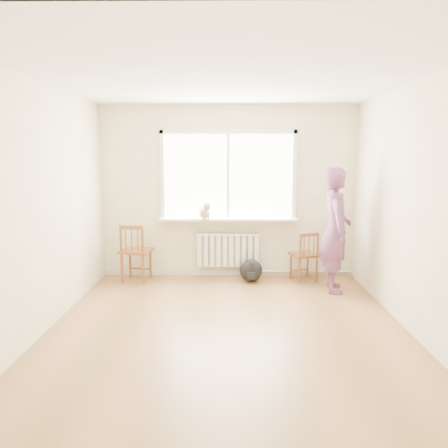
{
  "coord_description": "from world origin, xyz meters",
  "views": [
    {
      "loc": [
        0.02,
        -4.62,
        1.92
      ],
      "look_at": [
        -0.05,
        1.2,
        1.0
      ],
      "focal_mm": 35.0,
      "sensor_mm": 36.0,
      "label": 1
    }
  ],
  "objects_px": {
    "chair_left": "(135,253)",
    "person": "(336,230)",
    "chair_right": "(305,256)",
    "cat": "(205,211)",
    "backpack": "(251,270)"
  },
  "relations": [
    {
      "from": "chair_left",
      "to": "chair_right",
      "type": "height_order",
      "value": "chair_left"
    },
    {
      "from": "chair_left",
      "to": "backpack",
      "type": "distance_m",
      "value": 1.8
    },
    {
      "from": "backpack",
      "to": "chair_right",
      "type": "bearing_deg",
      "value": 1.66
    },
    {
      "from": "cat",
      "to": "chair_left",
      "type": "bearing_deg",
      "value": 170.89
    },
    {
      "from": "person",
      "to": "cat",
      "type": "height_order",
      "value": "person"
    },
    {
      "from": "cat",
      "to": "chair_right",
      "type": "bearing_deg",
      "value": -24.78
    },
    {
      "from": "chair_left",
      "to": "chair_right",
      "type": "distance_m",
      "value": 2.61
    },
    {
      "from": "chair_left",
      "to": "person",
      "type": "distance_m",
      "value": 3.0
    },
    {
      "from": "chair_right",
      "to": "backpack",
      "type": "bearing_deg",
      "value": -16.53
    },
    {
      "from": "chair_left",
      "to": "person",
      "type": "xyz_separation_m",
      "value": [
        2.94,
        -0.39,
        0.43
      ]
    },
    {
      "from": "chair_left",
      "to": "person",
      "type": "height_order",
      "value": "person"
    },
    {
      "from": "chair_left",
      "to": "chair_right",
      "type": "bearing_deg",
      "value": -170.48
    },
    {
      "from": "chair_right",
      "to": "cat",
      "type": "bearing_deg",
      "value": -23.56
    },
    {
      "from": "person",
      "to": "cat",
      "type": "distance_m",
      "value": 1.98
    },
    {
      "from": "chair_left",
      "to": "backpack",
      "type": "xyz_separation_m",
      "value": [
        1.77,
        0.02,
        -0.28
      ]
    }
  ]
}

